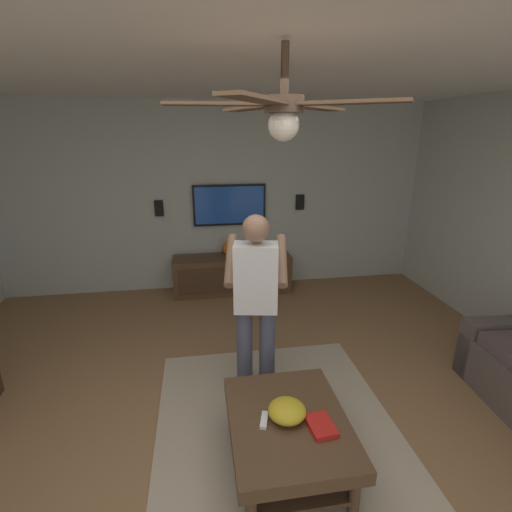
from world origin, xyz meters
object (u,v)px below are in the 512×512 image
ceiling_fan (282,110)px  remote_white (264,420)px  book (321,426)px  wall_speaker_right (159,208)px  wall_speaker_left (300,202)px  bowl (287,411)px  person_standing (256,296)px  tv (230,205)px  coffee_table (288,430)px  media_console (233,274)px  vase_round (230,248)px

ceiling_fan → remote_white: bearing=74.5°
book → wall_speaker_right: size_ratio=1.00×
remote_white → wall_speaker_left: bearing=178.2°
bowl → wall_speaker_left: bearing=-16.4°
person_standing → remote_white: size_ratio=10.93×
tv → book: 3.56m
coffee_table → media_console: bearing=1.5°
tv → book: tv is taller
tv → remote_white: bearing=-1.5°
tv → bowl: 3.42m
vase_round → book: bearing=-174.7°
coffee_table → vase_round: (3.14, 0.11, 0.36)m
tv → bowl: bearing=1.3°
bowl → book: bowl is taller
ceiling_fan → person_standing: bearing=-0.3°
media_console → coffee_table: bearing=1.5°
person_standing → wall_speaker_right: person_standing is taller
bowl → vase_round: (3.13, 0.10, 0.20)m
media_console → wall_speaker_left: bearing=103.5°
tv → bowl: size_ratio=4.04×
coffee_table → vase_round: vase_round is taller
tv → wall_speaker_right: (0.01, 1.00, -0.02)m
remote_white → wall_speaker_left: wall_speaker_left is taller
tv → ceiling_fan: 3.53m
tv → wall_speaker_right: tv is taller
wall_speaker_right → ceiling_fan: bearing=-163.7°
bowl → ceiling_fan: bearing=109.8°
wall_speaker_right → ceiling_fan: (-3.36, -0.98, 1.12)m
media_console → wall_speaker_left: (0.25, -1.06, 0.99)m
coffee_table → bowl: bearing=75.1°
vase_round → ceiling_fan: ceiling_fan is taller
tv → book: size_ratio=4.77×
media_console → bowl: (-3.08, -0.07, 0.18)m
coffee_table → wall_speaker_left: bearing=-16.3°
tv → ceiling_fan: (-3.35, 0.01, 1.10)m
remote_white → wall_speaker_right: size_ratio=0.68×
vase_round → wall_speaker_left: wall_speaker_left is taller
book → tv: bearing=179.0°
media_console → person_standing: 2.34m
media_console → vase_round: bearing=-150.7°
vase_round → wall_speaker_right: wall_speaker_right is taller
remote_white → ceiling_fan: 1.94m
tv → ceiling_fan: size_ratio=0.92×
person_standing → ceiling_fan: 1.67m
media_console → bowl: size_ratio=6.54×
remote_white → ceiling_fan: (-0.02, -0.07, 1.94)m
vase_round → ceiling_fan: bearing=-179.7°
remote_white → vase_round: bearing=-164.0°
remote_white → wall_speaker_right: wall_speaker_right is taller
coffee_table → vase_round: size_ratio=4.55×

